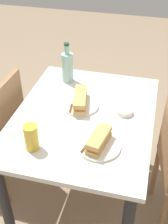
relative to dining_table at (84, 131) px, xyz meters
The scene contains 11 objects.
ground_plane 0.61m from the dining_table, ahead, with size 8.00×8.00×0.00m, color #8C755B.
dining_table is the anchor object (origin of this frame).
plate_near 0.16m from the dining_table, 28.85° to the left, with size 0.23×0.23×0.01m, color silver.
baguette_sandwich_near 0.19m from the dining_table, 28.85° to the left, with size 0.24×0.11×0.07m.
knife_near 0.18m from the dining_table, 57.70° to the left, with size 0.18×0.04×0.01m.
plate_far 0.31m from the dining_table, 150.42° to the right, with size 0.23×0.23×0.01m, color silver.
baguette_sandwich_far 0.33m from the dining_table, 150.42° to the right, with size 0.20×0.10×0.07m.
knife_far 0.30m from the dining_table, 160.65° to the right, with size 0.18×0.05×0.01m.
water_bottle 0.47m from the dining_table, 30.21° to the left, with size 0.08×0.08×0.28m.
beer_glass 0.43m from the dining_table, 151.11° to the left, with size 0.07×0.07×0.14m, color gold.
olive_bowl 0.28m from the dining_table, 72.90° to the right, with size 0.10×0.10×0.03m, color silver.
Camera 1 is at (-1.35, -0.34, 1.79)m, focal length 47.78 mm.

